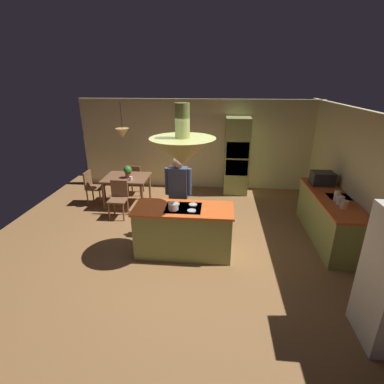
{
  "coord_description": "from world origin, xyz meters",
  "views": [
    {
      "loc": [
        0.59,
        -4.91,
        3.1
      ],
      "look_at": [
        0.1,
        0.4,
        1.0
      ],
      "focal_mm": 27.37,
      "sensor_mm": 36.0,
      "label": 1
    }
  ],
  "objects_px": {
    "person_at_island": "(178,192)",
    "canister_sugar": "(341,200)",
    "potted_plant_on_table": "(128,171)",
    "cooking_pot_on_cooktop": "(173,206)",
    "canister_tea": "(337,196)",
    "microwave_on_counter": "(322,178)",
    "chair_facing_island": "(119,196)",
    "kitchen_island": "(184,230)",
    "canister_flour": "(344,205)",
    "oven_tower": "(237,156)",
    "chair_by_back_wall": "(135,178)",
    "cup_on_table": "(131,178)",
    "chair_at_corner": "(92,185)",
    "dining_table": "(127,180)"
  },
  "relations": [
    {
      "from": "person_at_island",
      "to": "canister_sugar",
      "type": "bearing_deg",
      "value": -4.58
    },
    {
      "from": "potted_plant_on_table",
      "to": "cooking_pot_on_cooktop",
      "type": "bearing_deg",
      "value": -55.88
    },
    {
      "from": "canister_tea",
      "to": "microwave_on_counter",
      "type": "distance_m",
      "value": 0.88
    },
    {
      "from": "chair_facing_island",
      "to": "canister_tea",
      "type": "height_order",
      "value": "canister_tea"
    },
    {
      "from": "canister_sugar",
      "to": "kitchen_island",
      "type": "bearing_deg",
      "value": -171.69
    },
    {
      "from": "person_at_island",
      "to": "canister_flour",
      "type": "distance_m",
      "value": 3.05
    },
    {
      "from": "oven_tower",
      "to": "chair_by_back_wall",
      "type": "xyz_separation_m",
      "value": [
        -2.8,
        -0.46,
        -0.55
      ]
    },
    {
      "from": "cup_on_table",
      "to": "canister_sugar",
      "type": "height_order",
      "value": "canister_sugar"
    },
    {
      "from": "potted_plant_on_table",
      "to": "canister_sugar",
      "type": "height_order",
      "value": "canister_sugar"
    },
    {
      "from": "cup_on_table",
      "to": "chair_at_corner",
      "type": "bearing_deg",
      "value": 168.31
    },
    {
      "from": "canister_tea",
      "to": "oven_tower",
      "type": "bearing_deg",
      "value": 123.3
    },
    {
      "from": "person_at_island",
      "to": "chair_at_corner",
      "type": "bearing_deg",
      "value": 149.46
    },
    {
      "from": "chair_at_corner",
      "to": "cup_on_table",
      "type": "bearing_deg",
      "value": -101.69
    },
    {
      "from": "oven_tower",
      "to": "cooking_pot_on_cooktop",
      "type": "xyz_separation_m",
      "value": [
        -1.26,
        -3.37,
        -0.05
      ]
    },
    {
      "from": "chair_by_back_wall",
      "to": "cooking_pot_on_cooktop",
      "type": "xyz_separation_m",
      "value": [
        1.54,
        -2.91,
        0.51
      ]
    },
    {
      "from": "microwave_on_counter",
      "to": "chair_facing_island",
      "type": "bearing_deg",
      "value": -179.24
    },
    {
      "from": "microwave_on_counter",
      "to": "chair_by_back_wall",
      "type": "bearing_deg",
      "value": 163.98
    },
    {
      "from": "dining_table",
      "to": "person_at_island",
      "type": "bearing_deg",
      "value": -43.5
    },
    {
      "from": "oven_tower",
      "to": "cup_on_table",
      "type": "bearing_deg",
      "value": -152.26
    },
    {
      "from": "chair_facing_island",
      "to": "canister_tea",
      "type": "bearing_deg",
      "value": -10.28
    },
    {
      "from": "person_at_island",
      "to": "cooking_pot_on_cooktop",
      "type": "height_order",
      "value": "person_at_island"
    },
    {
      "from": "person_at_island",
      "to": "potted_plant_on_table",
      "type": "bearing_deg",
      "value": 136.38
    },
    {
      "from": "person_at_island",
      "to": "cooking_pot_on_cooktop",
      "type": "bearing_deg",
      "value": -88.63
    },
    {
      "from": "person_at_island",
      "to": "canister_tea",
      "type": "height_order",
      "value": "person_at_island"
    },
    {
      "from": "potted_plant_on_table",
      "to": "canister_tea",
      "type": "height_order",
      "value": "canister_tea"
    },
    {
      "from": "person_at_island",
      "to": "canister_tea",
      "type": "relative_size",
      "value": 8.99
    },
    {
      "from": "potted_plant_on_table",
      "to": "canister_tea",
      "type": "bearing_deg",
      "value": -17.91
    },
    {
      "from": "kitchen_island",
      "to": "dining_table",
      "type": "relative_size",
      "value": 1.64
    },
    {
      "from": "dining_table",
      "to": "chair_by_back_wall",
      "type": "height_order",
      "value": "chair_by_back_wall"
    },
    {
      "from": "dining_table",
      "to": "person_at_island",
      "type": "distance_m",
      "value": 2.12
    },
    {
      "from": "canister_tea",
      "to": "microwave_on_counter",
      "type": "bearing_deg",
      "value": 90.0
    },
    {
      "from": "chair_at_corner",
      "to": "oven_tower",
      "type": "bearing_deg",
      "value": -72.94
    },
    {
      "from": "canister_sugar",
      "to": "canister_tea",
      "type": "xyz_separation_m",
      "value": [
        0.0,
        0.18,
        0.01
      ]
    },
    {
      "from": "oven_tower",
      "to": "canister_tea",
      "type": "distance_m",
      "value": 3.17
    },
    {
      "from": "chair_facing_island",
      "to": "potted_plant_on_table",
      "type": "bearing_deg",
      "value": 83.48
    },
    {
      "from": "chair_at_corner",
      "to": "microwave_on_counter",
      "type": "xyz_separation_m",
      "value": [
        5.47,
        -0.62,
        0.57
      ]
    },
    {
      "from": "cooking_pot_on_cooktop",
      "to": "microwave_on_counter",
      "type": "bearing_deg",
      "value": 28.2
    },
    {
      "from": "chair_by_back_wall",
      "to": "canister_tea",
      "type": "distance_m",
      "value": 5.07
    },
    {
      "from": "chair_facing_island",
      "to": "canister_sugar",
      "type": "bearing_deg",
      "value": -12.46
    },
    {
      "from": "person_at_island",
      "to": "kitchen_island",
      "type": "bearing_deg",
      "value": -74.76
    },
    {
      "from": "cup_on_table",
      "to": "microwave_on_counter",
      "type": "height_order",
      "value": "microwave_on_counter"
    },
    {
      "from": "person_at_island",
      "to": "cup_on_table",
      "type": "relative_size",
      "value": 18.78
    },
    {
      "from": "canister_sugar",
      "to": "chair_facing_island",
      "type": "bearing_deg",
      "value": 167.54
    },
    {
      "from": "chair_by_back_wall",
      "to": "kitchen_island",
      "type": "bearing_deg",
      "value": 121.43
    },
    {
      "from": "chair_by_back_wall",
      "to": "chair_at_corner",
      "type": "relative_size",
      "value": 1.0
    },
    {
      "from": "canister_flour",
      "to": "dining_table",
      "type": "bearing_deg",
      "value": 157.66
    },
    {
      "from": "canister_tea",
      "to": "cooking_pot_on_cooktop",
      "type": "xyz_separation_m",
      "value": [
        -3.0,
        -0.72,
        -0.01
      ]
    },
    {
      "from": "oven_tower",
      "to": "person_at_island",
      "type": "height_order",
      "value": "oven_tower"
    },
    {
      "from": "kitchen_island",
      "to": "canister_sugar",
      "type": "distance_m",
      "value": 2.92
    },
    {
      "from": "canister_tea",
      "to": "cooking_pot_on_cooktop",
      "type": "relative_size",
      "value": 1.05
    }
  ]
}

